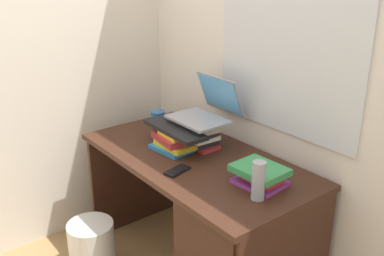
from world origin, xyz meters
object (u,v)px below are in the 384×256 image
object	(u,v)px
keyboard	(175,129)
mug	(158,119)
book_stack_tall	(199,133)
cell_phone	(177,171)
computer_mouse	(245,173)
wastebasket	(92,245)
laptop	(207,109)
desk	(233,240)
book_stack_side	(260,175)
water_bottle	(258,181)
book_stack_keyboard_riser	(175,141)

from	to	relation	value
keyboard	mug	bearing A→B (deg)	161.50
book_stack_tall	cell_phone	xyz separation A→B (m)	(0.18, -0.29, -0.07)
keyboard	computer_mouse	size ratio (longest dim) A/B	4.04
keyboard	cell_phone	xyz separation A→B (m)	(0.23, -0.15, -0.11)
keyboard	wastebasket	world-z (taller)	keyboard
book_stack_tall	computer_mouse	xyz separation A→B (m)	(0.43, -0.06, -0.06)
wastebasket	laptop	bearing A→B (deg)	65.78
laptop	wastebasket	world-z (taller)	laptop
desk	book_stack_side	xyz separation A→B (m)	(0.09, 0.07, 0.38)
water_bottle	cell_phone	xyz separation A→B (m)	(-0.43, -0.12, -0.08)
mug	water_bottle	size ratio (longest dim) A/B	0.72
water_bottle	wastebasket	size ratio (longest dim) A/B	0.62
water_bottle	wastebasket	bearing A→B (deg)	-155.89
mug	water_bottle	xyz separation A→B (m)	(1.01, -0.16, 0.04)
laptop	computer_mouse	distance (m)	0.49
book_stack_keyboard_riser	book_stack_tall	bearing A→B (deg)	70.87
cell_phone	wastebasket	size ratio (longest dim) A/B	0.47
laptop	cell_phone	world-z (taller)	laptop
laptop	computer_mouse	xyz separation A→B (m)	(0.43, -0.12, -0.19)
book_stack_tall	book_stack_keyboard_riser	xyz separation A→B (m)	(-0.05, -0.13, -0.03)
book_stack_keyboard_riser	cell_phone	size ratio (longest dim) A/B	1.85
desk	book_stack_tall	xyz separation A→B (m)	(-0.43, 0.13, 0.41)
book_stack_side	cell_phone	world-z (taller)	book_stack_side
book_stack_keyboard_riser	desk	bearing A→B (deg)	0.32
book_stack_tall	keyboard	xyz separation A→B (m)	(-0.04, -0.13, 0.04)
book_stack_tall	water_bottle	xyz separation A→B (m)	(0.61, -0.16, 0.01)
mug	water_bottle	bearing A→B (deg)	-8.87
book_stack_side	book_stack_keyboard_riser	bearing A→B (deg)	-172.51
cell_phone	wastebasket	distance (m)	0.80
laptop	book_stack_tall	bearing A→B (deg)	-84.69
desk	water_bottle	size ratio (longest dim) A/B	7.50
computer_mouse	mug	size ratio (longest dim) A/B	0.82
computer_mouse	book_stack_side	bearing A→B (deg)	-1.11
water_bottle	desk	bearing A→B (deg)	169.73
wastebasket	cell_phone	bearing A→B (deg)	30.87
book_stack_keyboard_riser	laptop	bearing A→B (deg)	78.30
cell_phone	wastebasket	bearing A→B (deg)	-162.20
laptop	mug	distance (m)	0.43
keyboard	water_bottle	size ratio (longest dim) A/B	2.35
cell_phone	desk	bearing A→B (deg)	18.27
keyboard	wastebasket	xyz separation A→B (m)	(-0.24, -0.43, -0.70)
computer_mouse	cell_phone	bearing A→B (deg)	-137.03
keyboard	book_stack_tall	bearing A→B (deg)	72.90
keyboard	laptop	bearing A→B (deg)	80.16
book_stack_keyboard_riser	computer_mouse	size ratio (longest dim) A/B	2.41
keyboard	mug	size ratio (longest dim) A/B	3.29
keyboard	mug	distance (m)	0.38
book_stack_tall	laptop	distance (m)	0.14
book_stack_tall	keyboard	distance (m)	0.15
water_bottle	book_stack_keyboard_riser	bearing A→B (deg)	177.44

